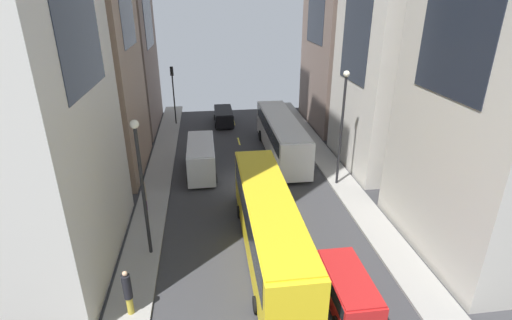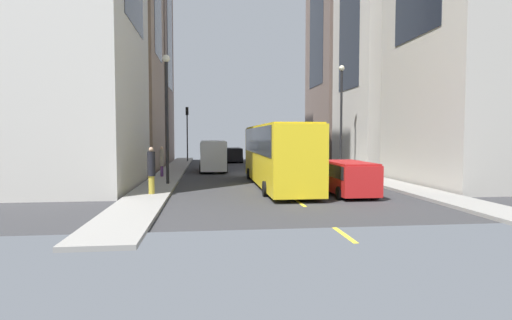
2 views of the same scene
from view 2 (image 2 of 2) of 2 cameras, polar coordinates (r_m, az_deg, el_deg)
ground_plane at (r=33.27m, az=0.33°, el=-1.82°), size 39.94×39.94×0.00m
sidewalk_west at (r=34.80m, az=11.75°, el=-1.54°), size 2.06×44.00×0.15m
sidewalk_east at (r=33.13m, az=-11.67°, el=-1.78°), size 2.06×44.00×0.15m
lane_stripe_0 at (r=54.12m, az=-2.40°, el=0.15°), size 0.16×2.00×0.01m
lane_stripe_1 at (r=48.15m, az=-1.86°, el=-0.24°), size 0.16×2.00×0.01m
lane_stripe_2 at (r=42.18m, az=-1.17°, el=-0.73°), size 0.16×2.00×0.01m
lane_stripe_3 at (r=36.23m, az=-0.25°, el=-1.39°), size 0.16×2.00×0.01m
lane_stripe_4 at (r=30.30m, az=1.03°, el=-2.31°), size 0.16×2.00×0.01m
lane_stripe_5 at (r=24.41m, az=2.93°, el=-3.67°), size 0.16×2.00×0.01m
lane_stripe_6 at (r=18.58m, az=6.05°, el=-5.88°), size 0.16×2.00×0.01m
lane_stripe_7 at (r=12.90m, az=12.04°, el=-10.01°), size 0.16×2.00×0.01m
city_bus_white at (r=38.79m, az=4.38°, el=1.87°), size 2.81×12.28×3.35m
streetcar_yellow at (r=24.47m, az=2.82°, el=1.32°), size 2.70×13.06×3.59m
delivery_van_white at (r=35.13m, az=-5.90°, el=0.91°), size 2.25×6.01×2.58m
car_red_0 at (r=21.20m, az=12.60°, el=-2.10°), size 1.99×4.15×1.69m
car_black_1 at (r=47.70m, az=-3.17°, el=0.86°), size 2.05×4.76×1.61m
pedestrian_waiting_curb at (r=20.81m, az=-14.17°, el=-1.23°), size 0.38×0.38×2.28m
pedestrian_crossing_mid at (r=29.79m, az=-12.80°, el=-0.04°), size 0.28×0.28×2.10m
traffic_light_near_corner at (r=47.99m, az=-9.42°, el=4.93°), size 0.32×0.44×6.11m
streetlamp_near at (r=25.14m, az=-12.14°, el=7.28°), size 0.44×0.44×7.56m
streetlamp_far at (r=33.47m, az=11.62°, el=6.97°), size 0.44×0.44×8.34m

